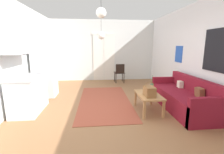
% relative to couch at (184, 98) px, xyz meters
% --- Properties ---
extents(ground_plane, '(5.35, 8.33, 0.10)m').
position_rel_couch_xyz_m(ground_plane, '(-1.93, -0.12, -0.33)').
color(ground_plane, '#8E603D').
extents(wall_back, '(4.95, 0.13, 2.79)m').
position_rel_couch_xyz_m(wall_back, '(-1.93, 3.79, 1.10)').
color(wall_back, silver).
rests_on(wall_back, ground_plane).
extents(wall_right, '(0.12, 7.93, 2.79)m').
position_rel_couch_xyz_m(wall_right, '(0.49, -0.12, 1.11)').
color(wall_right, silver).
rests_on(wall_right, ground_plane).
extents(area_rug, '(1.47, 3.01, 0.01)m').
position_rel_couch_xyz_m(area_rug, '(-2.02, 0.78, -0.28)').
color(area_rug, '#9E4733').
rests_on(area_rug, ground_plane).
extents(couch, '(0.82, 2.11, 0.83)m').
position_rel_couch_xyz_m(couch, '(0.00, 0.00, 0.00)').
color(couch, maroon).
rests_on(couch, ground_plane).
extents(coffee_table, '(0.53, 0.91, 0.45)m').
position_rel_couch_xyz_m(coffee_table, '(-0.97, -0.06, 0.10)').
color(coffee_table, '#B27F4C').
rests_on(coffee_table, ground_plane).
extents(bamboo_vase, '(0.09, 0.09, 0.46)m').
position_rel_couch_xyz_m(bamboo_vase, '(-0.87, 0.00, 0.29)').
color(bamboo_vase, '#47704C').
rests_on(bamboo_vase, coffee_table).
extents(handbag, '(0.22, 0.33, 0.36)m').
position_rel_couch_xyz_m(handbag, '(-1.01, -0.23, 0.29)').
color(handbag, brown).
rests_on(handbag, coffee_table).
extents(refrigerator, '(0.66, 0.60, 1.64)m').
position_rel_couch_xyz_m(refrigerator, '(-3.90, 1.46, 0.54)').
color(refrigerator, white).
rests_on(refrigerator, ground_plane).
extents(kitchen_counter, '(0.61, 1.11, 2.13)m').
position_rel_couch_xyz_m(kitchen_counter, '(-3.97, 0.21, 0.54)').
color(kitchen_counter, silver).
rests_on(kitchen_counter, ground_plane).
extents(accent_chair, '(0.44, 0.42, 0.84)m').
position_rel_couch_xyz_m(accent_chair, '(-1.24, 3.09, 0.20)').
color(accent_chair, black).
rests_on(accent_chair, ground_plane).
extents(pendant_lamp_near, '(0.22, 0.22, 0.58)m').
position_rel_couch_xyz_m(pendant_lamp_near, '(-2.12, -0.10, 2.04)').
color(pendant_lamp_near, black).
extents(pendant_lamp_far, '(0.26, 0.26, 0.94)m').
position_rel_couch_xyz_m(pendant_lamp_far, '(-2.06, 1.94, 1.69)').
color(pendant_lamp_far, black).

